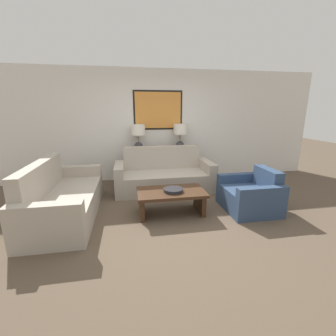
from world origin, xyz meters
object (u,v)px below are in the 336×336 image
Objects in this scene: console_table at (160,166)px; table_lamp_right at (180,133)px; couch_by_side at (63,199)px; decorative_bowl at (173,190)px; table_lamp_left at (138,134)px; coffee_table at (171,197)px; armchair_near_back_wall at (250,195)px; couch_by_back_wall at (164,176)px.

console_table is 2.46× the size of table_lamp_right.
couch_by_side is 1.81m from decorative_bowl.
table_lamp_left is 2.10m from coffee_table.
table_lamp_right is 0.69× the size of armchair_near_back_wall.
table_lamp_left is 2.08m from decorative_bowl.
decorative_bowl is (-0.04, -1.90, 0.06)m from console_table.
table_lamp_left is 1.98× the size of decorative_bowl.
console_table is 0.67m from couch_by_back_wall.
console_table reaches higher than coffee_table.
couch_by_back_wall is 1.00× the size of couch_by_side.
table_lamp_right reaches higher than console_table.
couch_by_back_wall is at bearing 86.91° from coffee_table.
console_table is 0.93m from table_lamp_right.
coffee_table is at bearing -107.01° from table_lamp_right.
couch_by_side reaches higher than console_table.
table_lamp_right is (0.50, 0.00, 0.78)m from console_table.
console_table is 1.86m from coffee_table.
table_lamp_right is 1.98× the size of decorative_bowl.
couch_by_back_wall is (0.50, -0.66, -0.86)m from table_lamp_left.
console_table is 1.39× the size of coffee_table.
table_lamp_right is (1.01, 0.00, 0.00)m from table_lamp_left.
table_lamp_left is 0.69× the size of armchair_near_back_wall.
armchair_near_back_wall is at bearing -3.12° from coffee_table.
couch_by_side is 2.27× the size of armchair_near_back_wall.
console_table is at bearing 180.00° from table_lamp_right.
couch_by_back_wall reaches higher than console_table.
table_lamp_right reaches higher than couch_by_back_wall.
table_lamp_left is at bearing 51.47° from couch_by_side.
decorative_bowl is (1.79, -0.24, 0.13)m from couch_by_side.
console_table is 1.90m from decorative_bowl.
decorative_bowl is (-0.04, -1.24, 0.13)m from couch_by_back_wall.
armchair_near_back_wall is (1.40, -0.08, -0.04)m from coffee_table.
table_lamp_right is 2.13m from coffee_table.
console_table reaches higher than decorative_bowl.
decorative_bowl is at bearing -105.96° from table_lamp_right.
table_lamp_left is at bearing 127.31° from couch_by_back_wall.
table_lamp_left reaches higher than couch_by_back_wall.
couch_by_side is (-2.33, -1.66, -0.86)m from table_lamp_right.
table_lamp_left reaches higher than decorative_bowl.
console_table is 4.87× the size of decorative_bowl.
console_table is 0.75× the size of couch_by_side.
decorative_bowl is at bearing 178.42° from armchair_near_back_wall.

